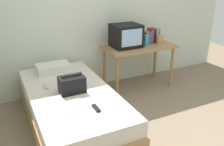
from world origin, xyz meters
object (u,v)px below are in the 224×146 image
object	(u,v)px
picture_frame	(160,40)
remote_dark	(96,108)
remote_silver	(46,86)
water_bottle	(146,40)
bed	(72,109)
handbag	(72,84)
book_row	(151,36)
magazine	(74,105)
desk	(139,51)
pillow	(53,68)
tv	(126,36)

from	to	relation	value
picture_frame	remote_dark	bearing A→B (deg)	-145.36
remote_dark	remote_silver	size ratio (longest dim) A/B	1.08
picture_frame	water_bottle	bearing A→B (deg)	174.78
bed	handbag	world-z (taller)	handbag
book_row	magazine	world-z (taller)	book_row
remote_dark	book_row	bearing A→B (deg)	39.74
desk	handbag	distance (m)	1.54
bed	remote_silver	xyz separation A→B (m)	(-0.25, 0.23, 0.27)
book_row	pillow	size ratio (longest dim) A/B	0.61
water_bottle	book_row	bearing A→B (deg)	36.28
bed	magazine	size ratio (longest dim) A/B	6.90
picture_frame	pillow	distance (m)	1.80
bed	desk	xyz separation A→B (m)	(1.38, 0.67, 0.39)
magazine	water_bottle	bearing A→B (deg)	31.89
desk	book_row	distance (m)	0.35
tv	bed	bearing A→B (deg)	-148.80
pillow	remote_dark	distance (m)	1.26
picture_frame	handbag	distance (m)	1.85
water_bottle	handbag	world-z (taller)	water_bottle
tv	remote_dark	size ratio (longest dim) A/B	2.82
picture_frame	pillow	xyz separation A→B (m)	(-1.77, 0.13, -0.25)
bed	desk	world-z (taller)	desk
bed	handbag	distance (m)	0.37
tv	water_bottle	world-z (taller)	tv
bed	remote_silver	bearing A→B (deg)	136.55
book_row	picture_frame	distance (m)	0.18
desk	pillow	world-z (taller)	desk
pillow	magazine	size ratio (longest dim) A/B	1.60
picture_frame	pillow	bearing A→B (deg)	175.95
bed	handbag	size ratio (longest dim) A/B	6.67
bed	picture_frame	size ratio (longest dim) A/B	12.95
pillow	handbag	xyz separation A→B (m)	(0.05, -0.75, 0.04)
tv	book_row	bearing A→B (deg)	4.46
water_bottle	pillow	xyz separation A→B (m)	(-1.51, 0.10, -0.26)
remote_dark	bed	bearing A→B (deg)	102.24
magazine	remote_dark	xyz separation A→B (m)	(0.19, -0.19, 0.01)
desk	water_bottle	world-z (taller)	water_bottle
bed	remote_dark	world-z (taller)	remote_dark
picture_frame	remote_silver	xyz separation A→B (m)	(-1.99, -0.35, -0.29)
book_row	magazine	size ratio (longest dim) A/B	0.97
remote_silver	remote_dark	bearing A→B (deg)	-64.84
water_bottle	remote_silver	distance (m)	1.79
tv	pillow	xyz separation A→B (m)	(-1.18, 0.01, -0.35)
bed	water_bottle	size ratio (longest dim) A/B	11.03
bed	tv	distance (m)	1.50
remote_dark	magazine	bearing A→B (deg)	135.33
tv	magazine	bearing A→B (deg)	-139.26
remote_dark	handbag	bearing A→B (deg)	101.79
handbag	pillow	bearing A→B (deg)	93.52
picture_frame	magazine	size ratio (longest dim) A/B	0.53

